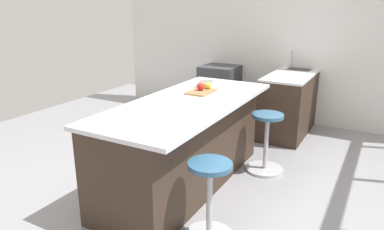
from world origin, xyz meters
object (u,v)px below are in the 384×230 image
(apple_yellow, at_px, (208,85))
(oven_range, at_px, (219,91))
(stool_middle, at_px, (209,204))
(stool_by_window, at_px, (266,144))
(cutting_board, at_px, (201,92))
(apple_red, at_px, (201,87))
(kitchen_island, at_px, (184,143))
(fruit_bowl, at_px, (206,84))

(apple_yellow, bearing_deg, oven_range, -159.07)
(stool_middle, distance_m, apple_yellow, 1.58)
(stool_by_window, relative_size, apple_yellow, 9.25)
(cutting_board, height_order, apple_red, apple_red)
(kitchen_island, height_order, stool_by_window, kitchen_island)
(apple_red, distance_m, apple_yellow, 0.12)
(apple_yellow, distance_m, fruit_bowl, 0.16)
(kitchen_island, relative_size, stool_middle, 3.34)
(oven_range, xyz_separation_m, apple_red, (2.09, 0.72, 0.57))
(cutting_board, distance_m, fruit_bowl, 0.28)
(oven_range, xyz_separation_m, apple_yellow, (1.98, 0.76, 0.57))
(cutting_board, relative_size, apple_red, 4.20)
(oven_range, height_order, apple_yellow, apple_yellow)
(cutting_board, height_order, fruit_bowl, fruit_bowl)
(stool_middle, xyz_separation_m, cutting_board, (-1.13, -0.68, 0.63))
(cutting_board, bearing_deg, stool_middle, 30.85)
(oven_range, bearing_deg, fruit_bowl, 19.91)
(cutting_board, distance_m, apple_yellow, 0.14)
(stool_middle, xyz_separation_m, apple_yellow, (-1.26, -0.66, 0.68))
(cutting_board, distance_m, apple_red, 0.06)
(kitchen_island, height_order, fruit_bowl, fruit_bowl)
(apple_yellow, bearing_deg, fruit_bowl, -146.79)
(oven_range, distance_m, apple_yellow, 2.19)
(apple_red, bearing_deg, kitchen_island, 2.78)
(stool_middle, relative_size, apple_red, 8.23)
(stool_middle, height_order, apple_red, apple_red)
(kitchen_island, distance_m, cutting_board, 0.62)
(stool_middle, bearing_deg, apple_yellow, -152.52)
(stool_by_window, distance_m, stool_middle, 1.49)
(kitchen_island, relative_size, stool_by_window, 3.34)
(kitchen_island, bearing_deg, apple_red, -177.22)
(oven_range, bearing_deg, stool_by_window, 38.91)
(apple_yellow, relative_size, fruit_bowl, 0.32)
(apple_yellow, bearing_deg, cutting_board, -8.72)
(stool_by_window, distance_m, apple_red, 1.03)
(kitchen_island, distance_m, stool_by_window, 1.02)
(oven_range, height_order, stool_by_window, oven_range)
(stool_middle, xyz_separation_m, fruit_bowl, (-1.40, -0.75, 0.66))
(kitchen_island, height_order, apple_red, apple_red)
(kitchen_island, bearing_deg, stool_by_window, 137.80)
(apple_red, distance_m, fruit_bowl, 0.25)
(apple_red, height_order, fruit_bowl, apple_red)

